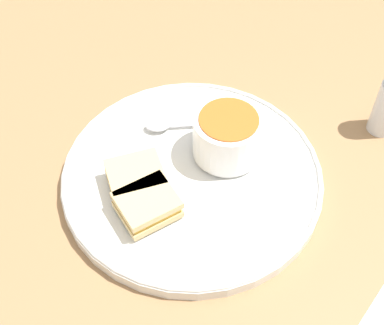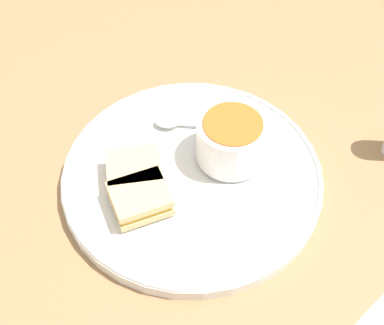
# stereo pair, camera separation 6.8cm
# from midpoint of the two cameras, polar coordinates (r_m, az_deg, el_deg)

# --- Properties ---
(ground_plane) EXTENTS (2.40, 2.40, 0.00)m
(ground_plane) POSITION_cam_midpoint_polar(r_m,az_deg,el_deg) (0.72, 2.74, -2.15)
(ground_plane) COLOR #9E754C
(plate) EXTENTS (0.34, 0.34, 0.02)m
(plate) POSITION_cam_midpoint_polar(r_m,az_deg,el_deg) (0.71, 2.77, -1.59)
(plate) COLOR white
(plate) RESTS_ON ground_plane
(soup_bowl) EXTENTS (0.09, 0.09, 0.06)m
(soup_bowl) POSITION_cam_midpoint_polar(r_m,az_deg,el_deg) (0.69, 7.10, 2.21)
(soup_bowl) COLOR white
(soup_bowl) RESTS_ON plate
(spoon) EXTENTS (0.08, 0.11, 0.01)m
(spoon) POSITION_cam_midpoint_polar(r_m,az_deg,el_deg) (0.75, 0.68, 4.14)
(spoon) COLOR silver
(spoon) RESTS_ON plate
(sandwich_half_near) EXTENTS (0.08, 0.08, 0.03)m
(sandwich_half_near) POSITION_cam_midpoint_polar(r_m,az_deg,el_deg) (0.68, -3.32, -1.03)
(sandwich_half_near) COLOR #DBBC7F
(sandwich_half_near) RESTS_ON plate
(sandwich_half_far) EXTENTS (0.07, 0.07, 0.03)m
(sandwich_half_far) POSITION_cam_midpoint_polar(r_m,az_deg,el_deg) (0.65, -2.58, -4.05)
(sandwich_half_far) COLOR #DBBC7F
(sandwich_half_far) RESTS_ON plate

